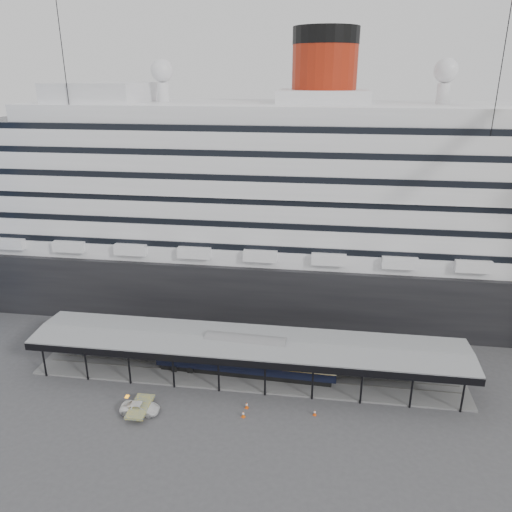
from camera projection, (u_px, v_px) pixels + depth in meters
The scene contains 8 objects.
ground at pixel (241, 397), 61.07m from camera, with size 200.00×200.00×0.00m, color #3E3E41.
cruise_ship at pixel (272, 192), 84.47m from camera, with size 130.00×30.00×43.90m.
platform_canopy at pixel (247, 359), 64.90m from camera, with size 56.00×9.18×5.30m.
port_truck at pixel (140, 408), 58.13m from camera, with size 2.09×4.53×1.26m, color white.
pullman_carriage at pixel (246, 356), 64.78m from camera, with size 23.66×3.99×23.13m.
traffic_cone_left at pixel (247, 405), 58.96m from camera, with size 0.53×0.53×0.80m.
traffic_cone_mid at pixel (243, 414), 57.41m from camera, with size 0.54×0.54×0.80m.
traffic_cone_right at pixel (315, 413), 57.74m from camera, with size 0.46×0.46×0.72m.
Camera 1 is at (9.15, -50.56, 37.33)m, focal length 35.00 mm.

